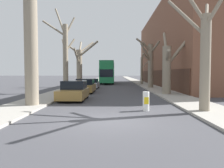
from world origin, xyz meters
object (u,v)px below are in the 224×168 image
parked_car_0 (74,91)px  street_tree_left_0 (31,38)px  street_tree_right_1 (167,67)px  parked_car_2 (92,84)px  street_tree_right_2 (150,63)px  parked_car_1 (85,86)px  street_tree_left_1 (65,54)px  street_tree_right_3 (143,68)px  traffic_bollard (146,101)px  street_tree_left_2 (80,64)px  double_decker_bus (108,71)px  street_tree_right_0 (204,52)px

parked_car_0 → street_tree_left_0: bearing=-120.2°
street_tree_right_1 → parked_car_0: 9.27m
parked_car_2 → street_tree_right_2: bearing=4.3°
street_tree_right_1 → parked_car_1: bearing=164.7°
parked_car_0 → parked_car_1: 6.30m
street_tree_left_1 → street_tree_left_0: bearing=-89.4°
street_tree_right_3 → traffic_bollard: (-3.05, -26.05, -2.47)m
street_tree_right_3 → parked_car_2: (-7.91, -8.90, -2.37)m
street_tree_left_2 → double_decker_bus: (3.66, 10.73, -1.01)m
double_decker_bus → parked_car_0: size_ratio=2.81×
street_tree_right_3 → traffic_bollard: street_tree_right_3 is taller
parked_car_0 → street_tree_right_0: bearing=-33.7°
street_tree_right_2 → double_decker_bus: bearing=115.6°
street_tree_left_1 → parked_car_0: size_ratio=2.15×
parked_car_0 → traffic_bollard: bearing=-43.9°
traffic_bollard → street_tree_right_2: bearing=80.3°
street_tree_left_0 → street_tree_right_3: (9.87, 24.73, -1.18)m
street_tree_right_2 → street_tree_right_3: 8.31m
street_tree_left_0 → parked_car_1: bearing=78.5°
street_tree_left_0 → street_tree_left_1: (-0.10, 9.51, -0.11)m
street_tree_left_2 → street_tree_right_0: (9.78, -20.50, -0.24)m
parked_car_2 → street_tree_left_1: bearing=-108.1°
parked_car_1 → street_tree_right_2: bearing=40.6°
street_tree_right_1 → traffic_bollard: street_tree_right_1 is taller
parked_car_0 → parked_car_2: (0.00, 12.46, -0.07)m
street_tree_left_2 → street_tree_right_0: size_ratio=1.07×
street_tree_right_1 → street_tree_left_0: bearing=-143.4°
street_tree_right_0 → street_tree_right_1: street_tree_right_0 is taller
street_tree_right_3 → street_tree_right_0: bearing=-90.2°
parked_car_0 → traffic_bollard: (4.86, -4.69, -0.17)m
street_tree_left_2 → traffic_bollard: street_tree_left_2 is taller
street_tree_right_3 → parked_car_1: size_ratio=1.57×
street_tree_right_0 → traffic_bollard: 3.99m
street_tree_left_1 → double_decker_bus: bearing=79.3°
street_tree_left_1 → parked_car_0: bearing=-71.4°
traffic_bollard → street_tree_left_1: bearing=122.6°
street_tree_right_0 → street_tree_right_1: size_ratio=1.05×
street_tree_right_3 → parked_car_0: street_tree_right_3 is taller
parked_car_0 → parked_car_1: bearing=90.0°
street_tree_left_1 → double_decker_bus: 20.31m
street_tree_left_2 → street_tree_right_3: bearing=31.5°
street_tree_right_1 → traffic_bollard: size_ratio=5.92×
double_decker_bus → street_tree_left_1: bearing=-100.7°
street_tree_left_0 → parked_car_0: 5.23m
parked_car_0 → parked_car_1: (0.00, 6.30, -0.01)m
street_tree_left_2 → parked_car_1: 9.61m
street_tree_left_2 → street_tree_right_1: bearing=-48.0°
street_tree_right_1 → double_decker_bus: street_tree_right_1 is taller
street_tree_right_1 → street_tree_right_3: street_tree_right_3 is taller
street_tree_left_0 → street_tree_right_2: street_tree_left_0 is taller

